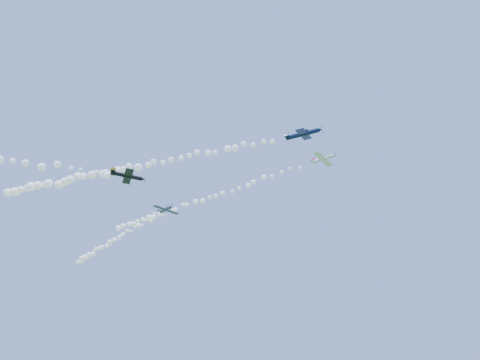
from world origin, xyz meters
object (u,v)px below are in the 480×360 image
Objects in this scene: plane_white at (323,159)px; plane_navy at (304,134)px; plane_black at (128,176)px; plane_grey at (166,209)px.

plane_navy is at bearing -72.52° from plane_white.
plane_navy reaches higher than plane_black.
plane_navy is (4.24, -17.27, -2.23)m from plane_white.
plane_black is at bearing -110.33° from plane_white.
plane_black is (16.98, -24.39, -3.71)m from plane_grey.
plane_white is 17.92m from plane_navy.
plane_white is 48.01m from plane_black.
plane_grey is (-35.66, -17.56, -10.29)m from plane_white.
plane_white is 1.03× the size of plane_grey.
plane_navy is 35.68m from plane_black.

